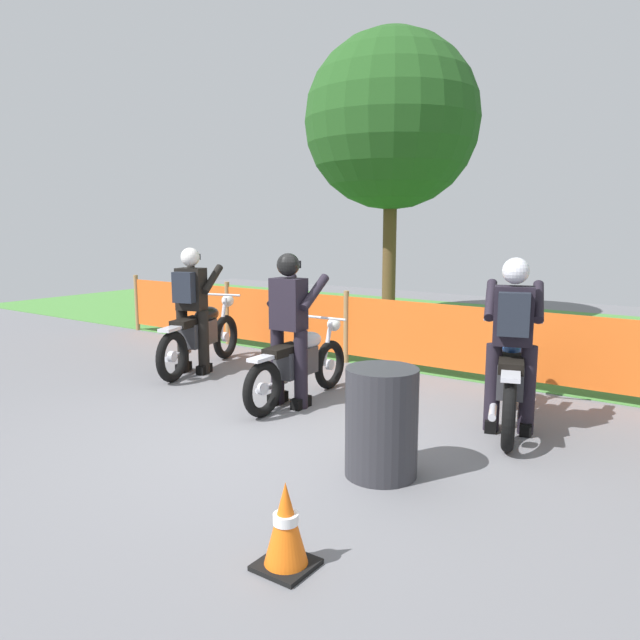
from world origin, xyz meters
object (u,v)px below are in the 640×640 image
(motorcycle_third, at_px, (201,335))
(rider_trailing, at_px, (513,336))
(rider_third, at_px, (191,303))
(traffic_cone, at_px, (286,526))
(spare_drum, at_px, (382,422))
(rider_lead, at_px, (290,324))
(motorcycle_lead, at_px, (299,364))
(motorcycle_trailing, at_px, (510,379))

(motorcycle_third, relative_size, rider_trailing, 1.21)
(rider_third, bearing_deg, rider_trailing, -104.79)
(rider_third, distance_m, traffic_cone, 4.98)
(motorcycle_third, relative_size, spare_drum, 2.32)
(rider_lead, bearing_deg, spare_drum, -123.27)
(rider_lead, height_order, rider_third, same)
(motorcycle_lead, relative_size, spare_drum, 2.17)
(traffic_cone, bearing_deg, motorcycle_third, 141.59)
(motorcycle_third, bearing_deg, spare_drum, -130.28)
(motorcycle_lead, bearing_deg, rider_trailing, -83.47)
(rider_third, height_order, spare_drum, rider_third)
(spare_drum, bearing_deg, motorcycle_trailing, 76.19)
(rider_trailing, xyz_separation_m, traffic_cone, (-0.31, -3.07, -0.69))
(motorcycle_lead, relative_size, motorcycle_third, 0.94)
(motorcycle_lead, bearing_deg, rider_lead, -179.43)
(rider_lead, bearing_deg, motorcycle_third, 70.78)
(rider_trailing, distance_m, traffic_cone, 3.16)
(motorcycle_third, height_order, spare_drum, motorcycle_third)
(motorcycle_trailing, distance_m, motorcycle_third, 4.26)
(rider_third, relative_size, traffic_cone, 3.19)
(motorcycle_trailing, height_order, rider_lead, rider_lead)
(motorcycle_third, xyz_separation_m, rider_third, (0.07, -0.22, 0.47))
(motorcycle_lead, bearing_deg, traffic_cone, -146.27)
(rider_trailing, height_order, rider_third, same)
(rider_trailing, bearing_deg, motorcycle_third, 71.26)
(rider_lead, distance_m, rider_third, 2.04)
(rider_lead, bearing_deg, rider_trailing, -78.97)
(rider_third, height_order, traffic_cone, rider_third)
(motorcycle_trailing, bearing_deg, rider_third, 77.12)
(motorcycle_trailing, distance_m, traffic_cone, 3.30)
(motorcycle_lead, distance_m, motorcycle_third, 2.10)
(motorcycle_lead, height_order, motorcycle_third, motorcycle_third)
(motorcycle_trailing, bearing_deg, traffic_cone, 158.48)
(motorcycle_lead, distance_m, rider_trailing, 2.36)
(rider_third, xyz_separation_m, spare_drum, (3.75, -1.48, -0.51))
(motorcycle_lead, height_order, rider_lead, rider_lead)
(motorcycle_third, distance_m, traffic_cone, 5.12)
(rider_lead, height_order, spare_drum, rider_lead)
(motorcycle_third, distance_m, spare_drum, 4.18)
(traffic_cone, distance_m, spare_drum, 1.50)
(rider_lead, distance_m, spare_drum, 2.11)
(motorcycle_third, relative_size, rider_lead, 1.21)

